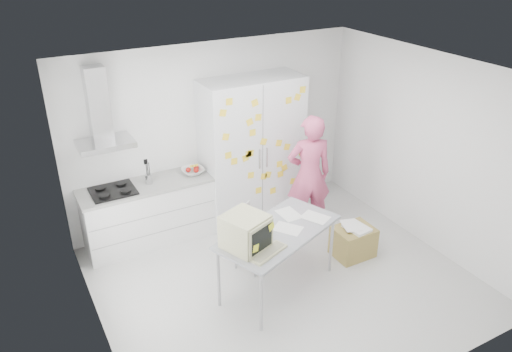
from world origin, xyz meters
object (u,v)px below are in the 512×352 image
desk (259,233)px  chair (248,234)px  cardboard_box (353,241)px  person (309,175)px

desk → chair: 0.83m
chair → desk: bearing=-133.9°
cardboard_box → desk: bearing=-173.6°
desk → cardboard_box: desk is taller
person → cardboard_box: size_ratio=3.37×
person → cardboard_box: bearing=117.8°
chair → cardboard_box: bearing=-46.0°
person → desk: 1.78m
person → cardboard_box: (0.17, -0.89, -0.68)m
cardboard_box → chair: bearing=160.5°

